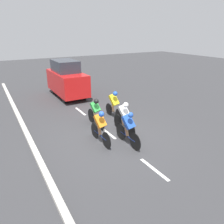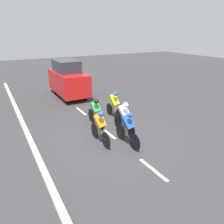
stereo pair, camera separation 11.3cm
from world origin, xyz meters
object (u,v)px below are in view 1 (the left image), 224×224
Objects in this scene: cyclist_orange at (100,126)px; support_car at (67,79)px; cyclist_yellow at (114,104)px; cyclist_blue at (128,128)px; cyclist_green at (96,111)px; cyclist_white at (124,117)px.

cyclist_orange is 7.25m from support_car.
cyclist_orange is at bearing 48.12° from cyclist_yellow.
cyclist_blue is 0.99× the size of cyclist_green.
cyclist_green is at bearing -82.42° from cyclist_blue.
cyclist_yellow is at bearing -131.88° from cyclist_orange.
cyclist_white is at bearing 91.66° from support_car.
cyclist_yellow is 2.88m from cyclist_blue.
cyclist_yellow reaches higher than cyclist_orange.
cyclist_white is at bearing 73.64° from cyclist_yellow.
cyclist_white is at bearing 119.93° from cyclist_green.
support_car reaches higher than cyclist_blue.
support_car reaches higher than cyclist_orange.
cyclist_yellow is 1.82m from cyclist_white.
cyclist_blue reaches higher than cyclist_green.
cyclist_orange is 2.75m from cyclist_yellow.
cyclist_white is (-1.32, -0.30, 0.03)m from cyclist_orange.
cyclist_blue is (0.96, 2.72, -0.04)m from cyclist_yellow.
support_car is (-1.12, -7.15, 0.43)m from cyclist_orange.
cyclist_white reaches higher than cyclist_yellow.
cyclist_yellow is at bearing 97.95° from support_car.
cyclist_blue is at bearing 88.18° from support_car.
cyclist_orange reaches higher than cyclist_green.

